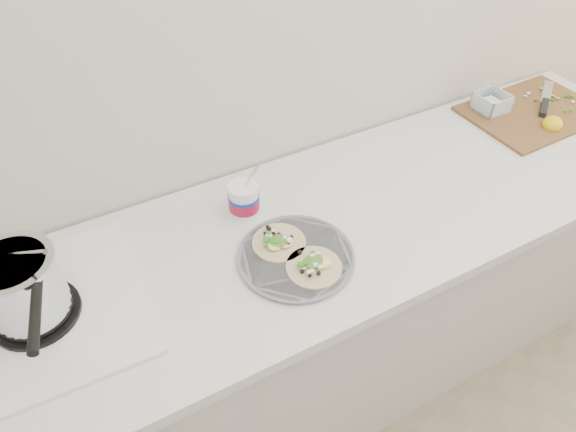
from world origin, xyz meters
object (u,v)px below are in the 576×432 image
taco_plate (296,254)px  tub (245,197)px  stove (28,298)px  cutboard (530,108)px

taco_plate → tub: 0.23m
stove → tub: 0.60m
taco_plate → cutboard: bearing=11.5°
taco_plate → cutboard: size_ratio=0.63×
taco_plate → stove: bearing=168.8°
stove → cutboard: bearing=4.9°
stove → tub: size_ratio=2.55×
taco_plate → tub: (-0.04, 0.22, 0.05)m
stove → tub: stove is taller
stove → cutboard: (1.73, 0.10, -0.06)m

